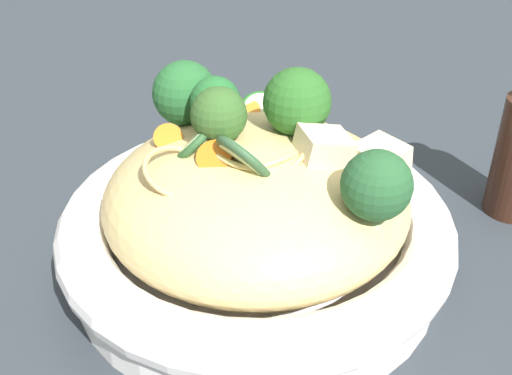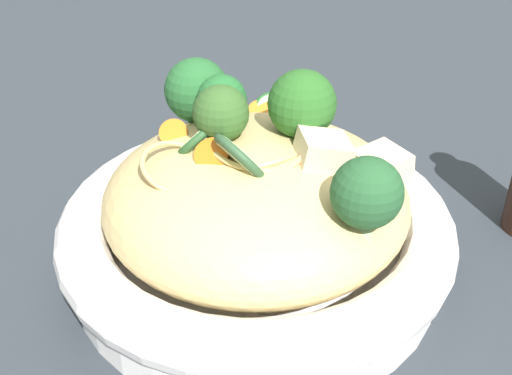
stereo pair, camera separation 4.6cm
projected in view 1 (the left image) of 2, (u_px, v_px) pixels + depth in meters
ground_plane at (256, 267)px, 0.51m from camera, size 3.00×3.00×0.00m
serving_bowl at (256, 235)px, 0.49m from camera, size 0.30×0.30×0.06m
noodle_heap at (256, 197)px, 0.47m from camera, size 0.22×0.22×0.09m
broccoli_florets at (256, 117)px, 0.46m from camera, size 0.13×0.23×0.08m
carrot_coins at (207, 137)px, 0.47m from camera, size 0.13×0.08×0.03m
zucchini_slices at (236, 138)px, 0.47m from camera, size 0.16×0.09×0.05m
chicken_chunks at (351, 154)px, 0.45m from camera, size 0.07×0.08×0.04m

